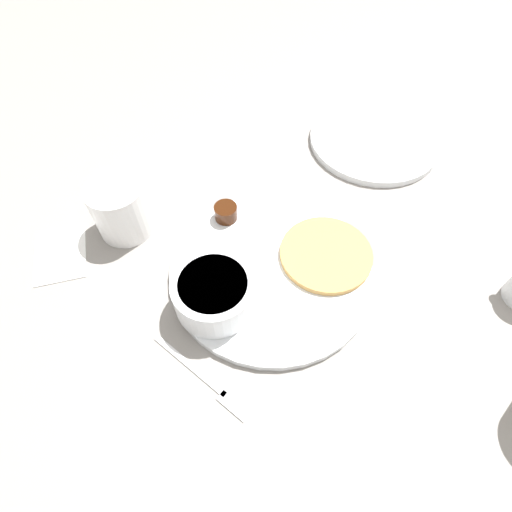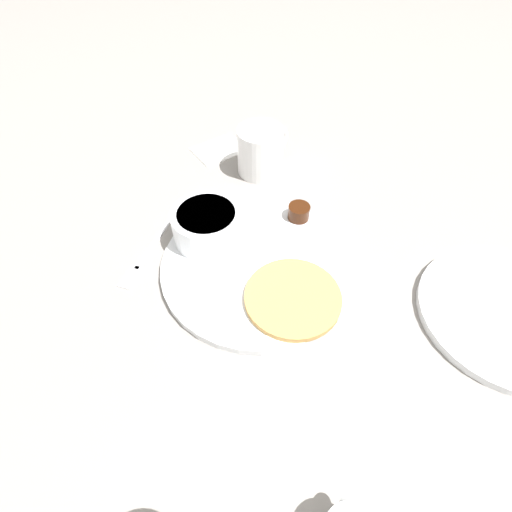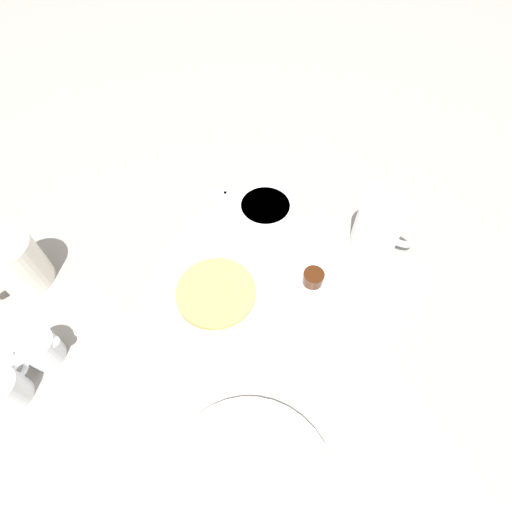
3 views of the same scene
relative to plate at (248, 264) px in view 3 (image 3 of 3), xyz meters
The scene contains 13 objects.
ground_plane 0.01m from the plate, ahead, with size 4.00×4.00×0.00m, color gray.
plate is the anchor object (origin of this frame).
pancake_stack 0.08m from the plate, 87.13° to the right, with size 0.13×0.13×0.01m.
bowl 0.10m from the plate, 110.87° to the left, with size 0.11×0.11×0.05m.
syrup_cup 0.12m from the plate, 20.87° to the left, with size 0.03×0.03×0.02m.
butter_ramekin 0.11m from the plate, 101.87° to the left, with size 0.05×0.05×0.05m.
coffee_mug 0.24m from the plate, 53.65° to the left, with size 0.11×0.08×0.08m.
creamer_pitcher_near 0.34m from the plate, 111.79° to the right, with size 0.06×0.06×0.05m.
creamer_pitcher_far 0.40m from the plate, 106.33° to the right, with size 0.05×0.08×0.06m.
fork 0.17m from the plate, 139.60° to the left, with size 0.13×0.10×0.00m.
napkin 0.31m from the plate, 69.32° to the left, with size 0.10×0.07×0.00m.
second_mug 0.38m from the plate, 135.77° to the right, with size 0.08×0.12×0.10m.
far_plate 0.34m from the plate, 49.29° to the right, with size 0.23×0.23×0.01m.
Camera 3 is at (0.25, -0.28, 0.59)m, focal length 28.00 mm.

